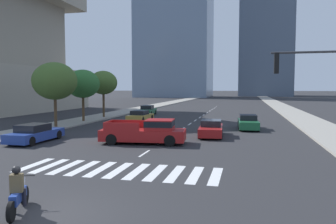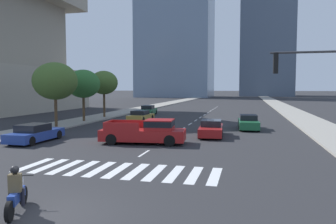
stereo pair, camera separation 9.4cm
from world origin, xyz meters
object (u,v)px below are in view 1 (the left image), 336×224
(sedan_red_2, at_px, (211,129))
(street_tree_second, at_px, (83,84))
(street_tree_third, at_px, (103,83))
(sedan_gold_1, at_px, (140,116))
(sedan_green_4, at_px, (248,123))
(pickup_truck, at_px, (147,132))
(motorcycle_lead, at_px, (18,194))
(street_tree_nearest, at_px, (55,81))
(sedan_blue_3, at_px, (35,134))
(sedan_green_0, at_px, (148,110))

(sedan_red_2, height_order, street_tree_second, street_tree_second)
(street_tree_third, bearing_deg, sedan_gold_1, -25.28)
(street_tree_second, bearing_deg, street_tree_third, 90.00)
(sedan_green_4, xyz_separation_m, street_tree_third, (-17.79, 7.49, 3.84))
(sedan_gold_1, distance_m, sedan_red_2, 13.50)
(pickup_truck, height_order, sedan_green_4, pickup_truck)
(street_tree_second, bearing_deg, sedan_red_2, -26.00)
(sedan_red_2, relative_size, street_tree_second, 0.82)
(motorcycle_lead, height_order, pickup_truck, pickup_truck)
(sedan_green_4, bearing_deg, street_tree_nearest, -82.65)
(motorcycle_lead, height_order, street_tree_second, street_tree_second)
(sedan_blue_3, height_order, street_tree_second, street_tree_second)
(sedan_green_0, xyz_separation_m, street_tree_third, (-4.06, -5.80, 3.84))
(sedan_gold_1, relative_size, sedan_blue_3, 0.94)
(sedan_green_0, relative_size, sedan_green_4, 1.02)
(motorcycle_lead, distance_m, street_tree_second, 27.18)
(sedan_gold_1, bearing_deg, sedan_green_4, -107.91)
(motorcycle_lead, height_order, sedan_red_2, motorcycle_lead)
(street_tree_third, bearing_deg, sedan_blue_3, -80.61)
(street_tree_nearest, bearing_deg, sedan_blue_3, -67.90)
(street_tree_nearest, bearing_deg, motorcycle_lead, -60.69)
(pickup_truck, xyz_separation_m, sedan_blue_3, (-7.96, -1.20, -0.22))
(sedan_green_4, distance_m, street_tree_second, 18.28)
(sedan_red_2, xyz_separation_m, street_tree_second, (-14.90, 7.27, 3.67))
(pickup_truck, distance_m, street_tree_nearest, 13.15)
(sedan_blue_3, height_order, sedan_green_4, sedan_green_4)
(sedan_green_0, bearing_deg, street_tree_nearest, 162.51)
(motorcycle_lead, height_order, street_tree_third, street_tree_third)
(sedan_green_0, bearing_deg, pickup_truck, -166.98)
(motorcycle_lead, bearing_deg, sedan_green_4, -39.85)
(sedan_green_0, relative_size, street_tree_nearest, 0.74)
(sedan_green_0, bearing_deg, street_tree_third, 141.25)
(motorcycle_lead, xyz_separation_m, sedan_green_4, (7.01, 22.56, 0.03))
(sedan_blue_3, bearing_deg, sedan_green_0, -2.13)
(sedan_blue_3, distance_m, sedan_green_4, 18.30)
(sedan_blue_3, relative_size, street_tree_third, 0.80)
(motorcycle_lead, bearing_deg, sedan_blue_3, 10.82)
(sedan_green_0, bearing_deg, sedan_green_4, -137.88)
(street_tree_second, height_order, street_tree_third, street_tree_third)
(street_tree_nearest, relative_size, street_tree_second, 1.07)
(pickup_truck, xyz_separation_m, street_tree_second, (-10.98, 11.72, 3.44))
(pickup_truck, height_order, street_tree_third, street_tree_third)
(sedan_gold_1, height_order, sedan_blue_3, sedan_blue_3)
(motorcycle_lead, relative_size, sedan_blue_3, 0.42)
(street_tree_third, bearing_deg, sedan_green_0, 55.05)
(pickup_truck, relative_size, street_tree_third, 1.03)
(motorcycle_lead, relative_size, sedan_red_2, 0.42)
(sedan_green_0, distance_m, sedan_red_2, 21.40)
(sedan_green_4, bearing_deg, sedan_gold_1, -115.00)
(motorcycle_lead, relative_size, street_tree_second, 0.34)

